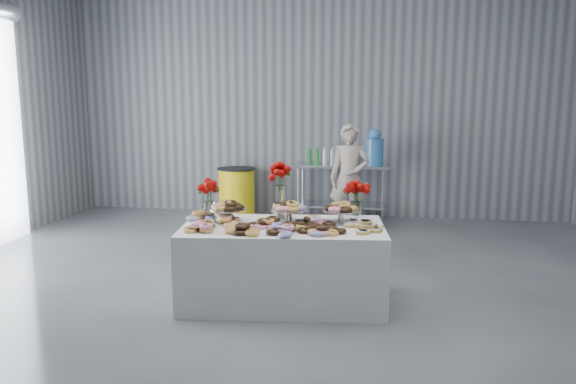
{
  "coord_description": "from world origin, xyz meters",
  "views": [
    {
      "loc": [
        1.03,
        -4.65,
        1.97
      ],
      "look_at": [
        0.12,
        0.88,
        1.0
      ],
      "focal_mm": 35.0,
      "sensor_mm": 36.0,
      "label": 1
    }
  ],
  "objects_px": {
    "display_table": "(283,264)",
    "person": "(349,178)",
    "prep_table": "(341,182)",
    "water_jug": "(374,148)",
    "trash_barrel": "(237,192)"
  },
  "relations": [
    {
      "from": "prep_table",
      "to": "water_jug",
      "type": "relative_size",
      "value": 2.71
    },
    {
      "from": "display_table",
      "to": "person",
      "type": "height_order",
      "value": "person"
    },
    {
      "from": "display_table",
      "to": "person",
      "type": "xyz_separation_m",
      "value": [
        0.46,
        2.94,
        0.41
      ]
    },
    {
      "from": "display_table",
      "to": "prep_table",
      "type": "relative_size",
      "value": 1.27
    },
    {
      "from": "display_table",
      "to": "water_jug",
      "type": "height_order",
      "value": "water_jug"
    },
    {
      "from": "water_jug",
      "to": "trash_barrel",
      "type": "height_order",
      "value": "water_jug"
    },
    {
      "from": "display_table",
      "to": "prep_table",
      "type": "height_order",
      "value": "prep_table"
    },
    {
      "from": "water_jug",
      "to": "trash_barrel",
      "type": "xyz_separation_m",
      "value": [
        -2.2,
        0.0,
        -0.75
      ]
    },
    {
      "from": "water_jug",
      "to": "person",
      "type": "relative_size",
      "value": 0.35
    },
    {
      "from": "display_table",
      "to": "water_jug",
      "type": "relative_size",
      "value": 3.43
    },
    {
      "from": "prep_table",
      "to": "trash_barrel",
      "type": "bearing_deg",
      "value": -180.0
    },
    {
      "from": "prep_table",
      "to": "water_jug",
      "type": "distance_m",
      "value": 0.73
    },
    {
      "from": "prep_table",
      "to": "water_jug",
      "type": "bearing_deg",
      "value": -0.0
    },
    {
      "from": "water_jug",
      "to": "person",
      "type": "bearing_deg",
      "value": -115.22
    },
    {
      "from": "prep_table",
      "to": "trash_barrel",
      "type": "xyz_separation_m",
      "value": [
        -1.7,
        -0.0,
        -0.22
      ]
    }
  ]
}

